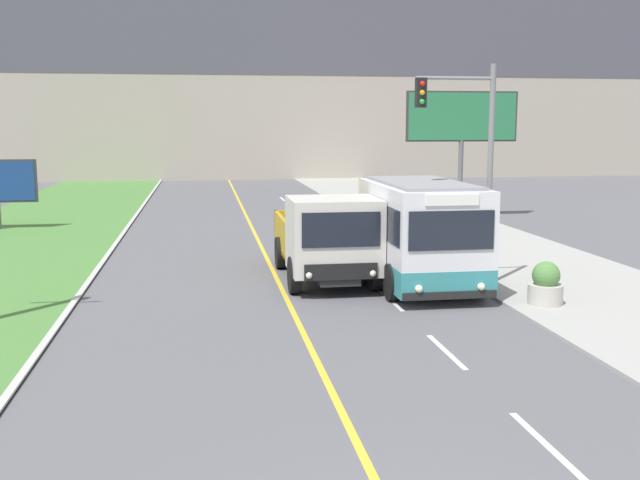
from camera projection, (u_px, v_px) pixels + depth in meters
The scene contains 7 objects.
apartment_block_background at pixel (225, 33), 64.53m from camera, with size 80.00×8.04×24.83m.
city_bus at pixel (421, 234), 21.37m from camera, with size 2.68×5.46×3.06m.
dump_truck at pixel (329, 240), 21.81m from camera, with size 2.58×6.46×2.63m.
traffic_light_mast at pixel (470, 148), 20.83m from camera, with size 2.28×0.32×6.31m.
billboard_large at pixel (462, 121), 36.51m from camera, with size 5.60×0.24×6.25m.
planter_round_near at pixel (546, 285), 19.21m from camera, with size 0.89×0.89×1.11m.
planter_round_second at pixel (468, 252), 24.17m from camera, with size 0.93×0.93×1.14m.
Camera 1 is at (-2.16, -6.60, 4.68)m, focal length 42.00 mm.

